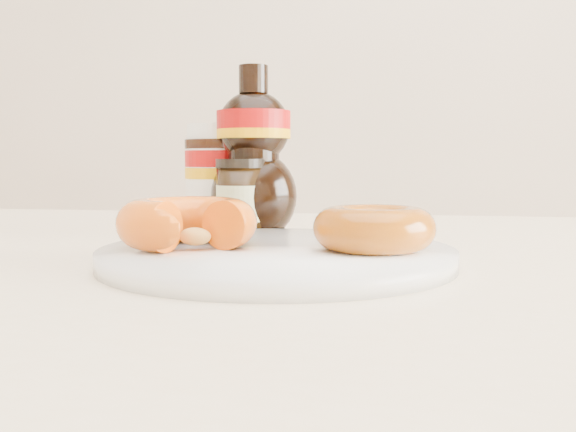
% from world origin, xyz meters
% --- Properties ---
extents(dining_table, '(1.40, 0.90, 0.75)m').
position_xyz_m(dining_table, '(0.00, 0.10, 0.67)').
color(dining_table, beige).
rests_on(dining_table, ground).
extents(plate, '(0.28, 0.28, 0.01)m').
position_xyz_m(plate, '(0.03, 0.05, 0.76)').
color(plate, white).
rests_on(plate, dining_table).
extents(donut_bitten, '(0.14, 0.14, 0.04)m').
position_xyz_m(donut_bitten, '(-0.04, 0.04, 0.78)').
color(donut_bitten, orange).
rests_on(donut_bitten, plate).
extents(donut_whole, '(0.11, 0.11, 0.03)m').
position_xyz_m(donut_whole, '(0.11, 0.05, 0.78)').
color(donut_whole, '#9C560A').
rests_on(donut_whole, plate).
extents(nutella_jar, '(0.09, 0.09, 0.12)m').
position_xyz_m(nutella_jar, '(-0.07, 0.28, 0.82)').
color(nutella_jar, white).
rests_on(nutella_jar, dining_table).
extents(syrup_bottle, '(0.11, 0.10, 0.19)m').
position_xyz_m(syrup_bottle, '(-0.03, 0.24, 0.84)').
color(syrup_bottle, black).
rests_on(syrup_bottle, dining_table).
extents(dark_jar, '(0.05, 0.05, 0.09)m').
position_xyz_m(dark_jar, '(-0.04, 0.22, 0.79)').
color(dark_jar, black).
rests_on(dark_jar, dining_table).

